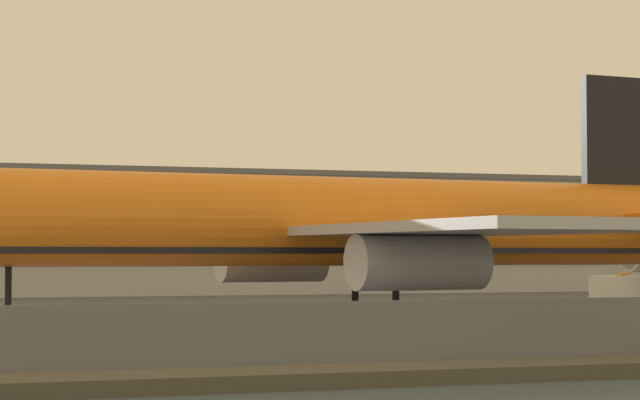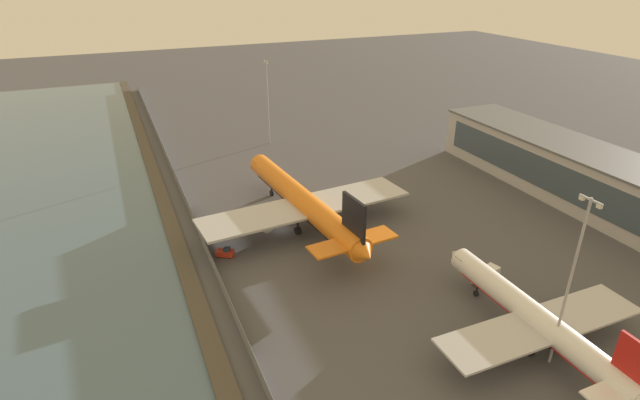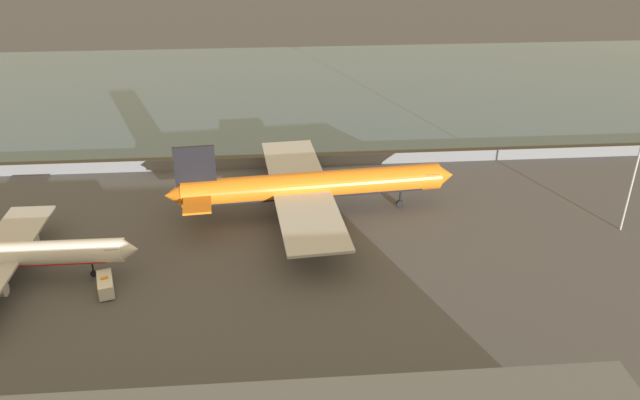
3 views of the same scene
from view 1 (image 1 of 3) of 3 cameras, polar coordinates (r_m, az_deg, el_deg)
name	(u,v)px [view 1 (image 1 of 3)]	position (r m, az deg, el deg)	size (l,w,h in m)	color
ground_plane	(361,336)	(60.59, 1.89, -6.25)	(500.00, 500.00, 0.00)	#4C4C51
shoreline_seawall	(580,368)	(42.05, 11.82, -7.53)	(320.00, 3.00, 0.50)	#474238
perimeter_fence	(516,331)	(45.90, 8.94, -5.96)	(280.00, 0.10, 2.36)	slate
cargo_jet_orange	(333,225)	(65.02, 0.62, -1.15)	(51.18, 44.31, 14.38)	orange
baggage_tug	(607,333)	(51.34, 12.98, -5.97)	(3.02, 3.57, 1.80)	red
ops_van	(622,289)	(97.89, 13.65, -3.99)	(3.42, 5.57, 2.48)	white
terminal_building	(305,233)	(129.89, -0.70, -1.53)	(89.90, 16.24, 12.21)	#B2B2B7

